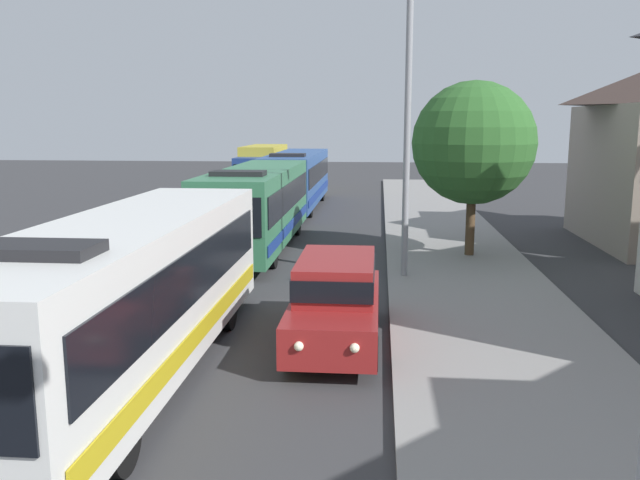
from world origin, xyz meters
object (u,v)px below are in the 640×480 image
(white_suv, at_px, (336,297))
(box_truck_oncoming, at_px, (262,167))
(bus_lead, at_px, (130,291))
(roadside_tree, at_px, (474,143))
(streetlamp_mid, at_px, (408,98))
(bus_middle, at_px, (297,178))
(bus_second_in_line, at_px, (257,204))

(white_suv, xyz_separation_m, box_truck_oncoming, (-7.00, 30.22, 0.68))
(bus_lead, relative_size, roadside_tree, 1.84)
(bus_lead, distance_m, white_suv, 4.41)
(bus_lead, distance_m, streetlamp_mid, 10.64)
(streetlamp_mid, bearing_deg, bus_middle, 107.95)
(bus_lead, bearing_deg, streetlamp_mid, 57.08)
(white_suv, height_order, roadside_tree, roadside_tree)
(bus_second_in_line, distance_m, bus_middle, 12.04)
(box_truck_oncoming, relative_size, streetlamp_mid, 0.93)
(bus_lead, bearing_deg, bus_second_in_line, 90.00)
(white_suv, bearing_deg, streetlamp_mid, 74.22)
(white_suv, height_order, streetlamp_mid, streetlamp_mid)
(bus_lead, height_order, bus_middle, same)
(streetlamp_mid, bearing_deg, box_truck_oncoming, 109.77)
(bus_middle, bearing_deg, white_suv, -80.74)
(white_suv, relative_size, box_truck_oncoming, 0.62)
(bus_second_in_line, xyz_separation_m, streetlamp_mid, (5.40, -4.63, 3.80))
(bus_second_in_line, height_order, streetlamp_mid, streetlamp_mid)
(white_suv, xyz_separation_m, roadside_tree, (4.11, 9.38, 3.03))
(bus_middle, xyz_separation_m, white_suv, (3.70, -22.68, -0.66))
(roadside_tree, bearing_deg, bus_lead, -123.73)
(bus_second_in_line, xyz_separation_m, box_truck_oncoming, (-3.30, 19.58, 0.02))
(bus_middle, bearing_deg, streetlamp_mid, -72.05)
(white_suv, distance_m, streetlamp_mid, 7.68)
(white_suv, bearing_deg, box_truck_oncoming, 103.04)
(box_truck_oncoming, relative_size, roadside_tree, 1.35)
(bus_second_in_line, relative_size, streetlamp_mid, 1.26)
(bus_lead, bearing_deg, roadside_tree, 56.27)
(bus_second_in_line, xyz_separation_m, white_suv, (3.70, -10.64, -0.66))
(box_truck_oncoming, bearing_deg, bus_second_in_line, -80.43)
(bus_middle, distance_m, box_truck_oncoming, 8.23)
(bus_second_in_line, height_order, roadside_tree, roadside_tree)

